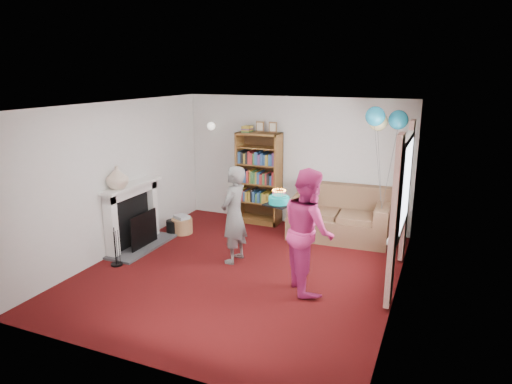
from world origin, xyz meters
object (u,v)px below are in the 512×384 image
at_px(sofa, 340,218).
at_px(person_magenta, 308,230).
at_px(bookcase, 259,179).
at_px(birthday_cake, 279,200).
at_px(person_striped, 234,215).

relative_size(sofa, person_magenta, 1.03).
height_order(bookcase, sofa, bookcase).
bearing_deg(bookcase, sofa, -7.66).
relative_size(person_magenta, birthday_cake, 4.88).
relative_size(bookcase, sofa, 1.15).
relative_size(bookcase, person_striped, 1.30).
xyz_separation_m(sofa, person_striped, (-1.30, -1.77, 0.43)).
xyz_separation_m(bookcase, birthday_cake, (1.24, -2.26, 0.29)).
bearing_deg(person_magenta, birthday_cake, 35.42).
distance_m(sofa, person_magenta, 2.28).
height_order(sofa, birthday_cake, birthday_cake).
distance_m(person_striped, person_magenta, 1.42).
distance_m(bookcase, birthday_cake, 2.60).
bearing_deg(birthday_cake, bookcase, 118.77).
distance_m(bookcase, person_magenta, 3.01).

